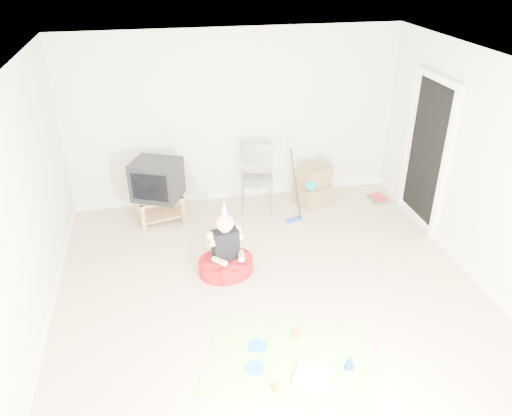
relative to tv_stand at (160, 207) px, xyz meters
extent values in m
plane|color=#C7AF8F|center=(1.22, -1.90, -0.24)|extent=(5.00, 5.00, 0.00)
cube|color=black|center=(3.70, -0.70, 0.78)|extent=(0.02, 0.90, 2.05)
cube|color=#A17649|center=(0.00, 0.00, 0.14)|extent=(0.72, 0.55, 0.03)
cube|color=#A17649|center=(0.00, 0.00, -0.12)|extent=(0.72, 0.55, 0.03)
cube|color=#A17649|center=(-0.24, -0.24, -0.04)|extent=(0.06, 0.06, 0.40)
cube|color=#A17649|center=(0.32, -0.10, -0.04)|extent=(0.06, 0.06, 0.40)
cube|color=#A17649|center=(-0.32, 0.10, -0.04)|extent=(0.06, 0.06, 0.40)
cube|color=#A17649|center=(0.24, 0.24, -0.04)|extent=(0.06, 0.06, 0.40)
cube|color=black|center=(0.00, 0.00, 0.43)|extent=(0.80, 0.74, 0.55)
cube|color=gray|center=(1.45, 0.06, 0.26)|extent=(0.55, 0.54, 0.03)
cylinder|color=gray|center=(1.24, 0.10, 0.28)|extent=(0.02, 0.02, 1.04)
cylinder|color=gray|center=(1.66, 0.01, 0.28)|extent=(0.02, 0.02, 1.04)
cube|color=olive|center=(2.34, 0.08, -0.09)|extent=(0.58, 0.52, 0.31)
cube|color=olive|center=(2.38, 0.13, 0.22)|extent=(0.52, 0.48, 0.30)
ellipsoid|color=#0C8A81|center=(2.26, -0.07, 0.16)|extent=(0.21, 0.15, 0.17)
cube|color=#2449B7|center=(1.91, -0.37, -0.23)|extent=(0.27, 0.17, 0.03)
cylinder|color=black|center=(1.91, -0.37, 0.29)|extent=(0.13, 0.34, 1.01)
cube|color=#287930|center=(3.41, -0.01, -0.23)|extent=(0.25, 0.31, 0.03)
cube|color=#B12634|center=(3.41, -0.01, -0.19)|extent=(0.26, 0.32, 0.03)
cylinder|color=#A40F13|center=(0.75, -1.44, -0.15)|extent=(0.81, 0.81, 0.19)
cube|color=black|center=(0.75, -1.44, 0.15)|extent=(0.34, 0.24, 0.41)
sphere|color=beige|center=(0.75, -1.44, 0.47)|extent=(0.26, 0.26, 0.22)
cone|color=white|center=(0.75, -1.44, 0.66)|extent=(0.11, 0.11, 0.17)
cube|color=#EF3276|center=(1.14, -3.00, -0.24)|extent=(1.91, 1.64, 0.01)
cube|color=white|center=(1.30, -3.31, -0.19)|extent=(0.42, 0.40, 0.09)
cube|color=green|center=(1.30, -3.31, -0.23)|extent=(0.42, 0.40, 0.01)
cylinder|color=beige|center=(1.17, -3.29, -0.12)|extent=(0.01, 0.01, 0.07)
cylinder|color=beige|center=(1.22, -3.33, -0.12)|extent=(0.01, 0.01, 0.07)
cylinder|color=beige|center=(1.27, -3.36, -0.12)|extent=(0.01, 0.01, 0.07)
cylinder|color=beige|center=(1.32, -3.39, -0.12)|extent=(0.01, 0.01, 0.07)
cylinder|color=beige|center=(1.37, -3.42, -0.12)|extent=(0.01, 0.01, 0.07)
cylinder|color=beige|center=(1.23, -3.20, -0.12)|extent=(0.01, 0.01, 0.07)
cylinder|color=beige|center=(1.28, -3.24, -0.12)|extent=(0.01, 0.01, 0.07)
cylinder|color=beige|center=(1.33, -3.27, -0.12)|extent=(0.01, 0.01, 0.07)
cylinder|color=beige|center=(1.38, -3.30, -0.12)|extent=(0.01, 0.01, 0.07)
cylinder|color=blue|center=(0.87, -2.79, -0.23)|extent=(0.26, 0.26, 0.01)
cylinder|color=blue|center=(0.78, -3.07, -0.23)|extent=(0.19, 0.19, 0.01)
cylinder|color=orange|center=(1.30, -2.75, -0.19)|extent=(0.09, 0.09, 0.09)
cylinder|color=orange|center=(0.93, -3.37, -0.19)|extent=(0.10, 0.10, 0.08)
cone|color=#163FA0|center=(1.68, -3.24, -0.16)|extent=(0.15, 0.15, 0.16)
camera|label=1|loc=(0.10, -6.50, 3.43)|focal=35.00mm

